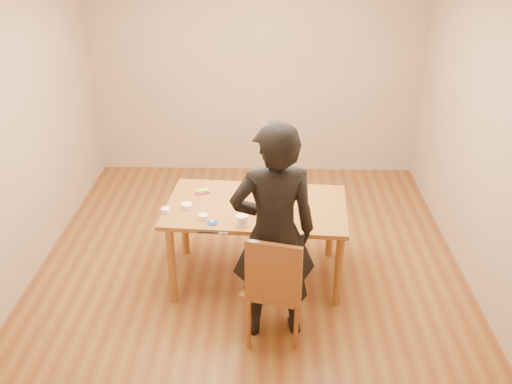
{
  "coord_description": "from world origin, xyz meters",
  "views": [
    {
      "loc": [
        0.19,
        -4.58,
        3.06
      ],
      "look_at": [
        0.07,
        -0.24,
        0.9
      ],
      "focal_mm": 40.0,
      "sensor_mm": 36.0,
      "label": 1
    }
  ],
  "objects_px": {
    "cake": "(273,190)",
    "dining_chair": "(273,286)",
    "person": "(274,234)",
    "cake_plate": "(273,195)",
    "dining_table": "(256,207)"
  },
  "relations": [
    {
      "from": "cake",
      "to": "dining_chair",
      "type": "bearing_deg",
      "value": -89.96
    },
    {
      "from": "cake",
      "to": "person",
      "type": "distance_m",
      "value": 0.91
    },
    {
      "from": "cake_plate",
      "to": "cake",
      "type": "distance_m",
      "value": 0.05
    },
    {
      "from": "cake_plate",
      "to": "person",
      "type": "bearing_deg",
      "value": -89.96
    },
    {
      "from": "dining_table",
      "to": "dining_chair",
      "type": "relative_size",
      "value": 3.71
    },
    {
      "from": "dining_chair",
      "to": "person",
      "type": "bearing_deg",
      "value": 104.16
    },
    {
      "from": "dining_chair",
      "to": "person",
      "type": "height_order",
      "value": "person"
    },
    {
      "from": "cake",
      "to": "person",
      "type": "relative_size",
      "value": 0.13
    },
    {
      "from": "dining_chair",
      "to": "dining_table",
      "type": "bearing_deg",
      "value": 115.11
    },
    {
      "from": "dining_table",
      "to": "cake",
      "type": "bearing_deg",
      "value": 53.07
    },
    {
      "from": "dining_chair",
      "to": "cake",
      "type": "height_order",
      "value": "cake"
    },
    {
      "from": "dining_chair",
      "to": "cake_plate",
      "type": "height_order",
      "value": "cake_plate"
    },
    {
      "from": "cake_plate",
      "to": "dining_chair",
      "type": "bearing_deg",
      "value": -89.96
    },
    {
      "from": "cake_plate",
      "to": "cake",
      "type": "relative_size",
      "value": 1.2
    },
    {
      "from": "dining_chair",
      "to": "cake_plate",
      "type": "bearing_deg",
      "value": 104.2
    }
  ]
}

